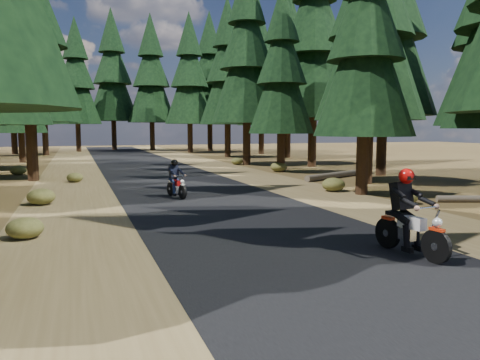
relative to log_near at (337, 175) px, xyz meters
name	(u,v)px	position (x,y,z in m)	size (l,w,h in m)	color
ground	(259,229)	(-8.34, -10.03, -0.16)	(120.00, 120.00, 0.00)	#4A381A
road	(207,200)	(-8.34, -5.03, -0.15)	(6.00, 100.00, 0.01)	black
shoulder_l	(70,208)	(-12.94, -5.03, -0.16)	(3.20, 100.00, 0.01)	brown
shoulder_r	(322,194)	(-3.74, -5.03, -0.16)	(3.20, 100.00, 0.01)	brown
pine_forest	(141,47)	(-8.36, 11.02, 7.73)	(34.59, 55.08, 16.32)	black
log_near	(337,175)	(0.00, 0.00, 0.00)	(0.32, 0.32, 5.31)	#4C4233
understory_shrubs	(225,184)	(-6.92, -2.59, 0.10)	(15.18, 28.36, 0.59)	#474C1E
rider_lead	(411,227)	(-6.41, -13.39, 0.43)	(0.81, 2.01, 1.75)	white
rider_follow	(176,185)	(-9.24, -4.01, 0.32)	(0.82, 1.64, 1.41)	#A40A0C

